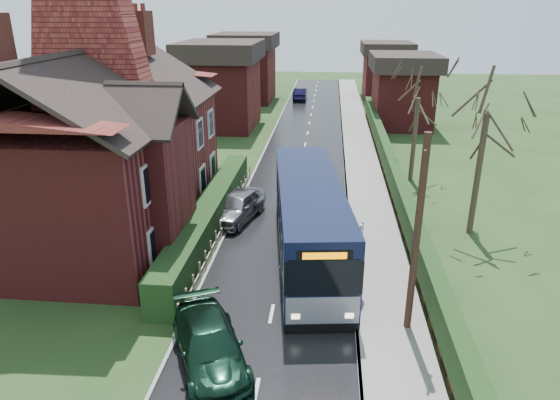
# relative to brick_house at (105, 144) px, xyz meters

# --- Properties ---
(ground) EXTENTS (140.00, 140.00, 0.00)m
(ground) POSITION_rel_brick_house_xyz_m (8.73, -4.78, -4.38)
(ground) COLOR #2C4B20
(ground) RESTS_ON ground
(road) EXTENTS (6.00, 100.00, 0.02)m
(road) POSITION_rel_brick_house_xyz_m (8.73, 5.22, -4.37)
(road) COLOR black
(road) RESTS_ON ground
(pavement) EXTENTS (2.50, 100.00, 0.14)m
(pavement) POSITION_rel_brick_house_xyz_m (12.98, 5.22, -4.31)
(pavement) COLOR slate
(pavement) RESTS_ON ground
(kerb_right) EXTENTS (0.12, 100.00, 0.14)m
(kerb_right) POSITION_rel_brick_house_xyz_m (11.78, 5.22, -4.31)
(kerb_right) COLOR gray
(kerb_right) RESTS_ON ground
(kerb_left) EXTENTS (0.12, 100.00, 0.10)m
(kerb_left) POSITION_rel_brick_house_xyz_m (5.68, 5.22, -4.33)
(kerb_left) COLOR gray
(kerb_left) RESTS_ON ground
(front_hedge) EXTENTS (1.20, 16.00, 1.60)m
(front_hedge) POSITION_rel_brick_house_xyz_m (4.83, 0.22, -3.58)
(front_hedge) COLOR black
(front_hedge) RESTS_ON ground
(picket_fence) EXTENTS (0.10, 16.00, 0.90)m
(picket_fence) POSITION_rel_brick_house_xyz_m (5.58, 0.22, -3.93)
(picket_fence) COLOR gray
(picket_fence) RESTS_ON ground
(right_wall_hedge) EXTENTS (0.60, 50.00, 1.80)m
(right_wall_hedge) POSITION_rel_brick_house_xyz_m (14.53, 5.22, -3.36)
(right_wall_hedge) COLOR maroon
(right_wall_hedge) RESTS_ON ground
(brick_house) EXTENTS (9.30, 14.60, 10.30)m
(brick_house) POSITION_rel_brick_house_xyz_m (0.00, 0.00, 0.00)
(brick_house) COLOR maroon
(brick_house) RESTS_ON ground
(bus) EXTENTS (4.06, 11.75, 3.50)m
(bus) POSITION_rel_brick_house_xyz_m (9.87, -2.11, -2.64)
(bus) COLOR black
(bus) RESTS_ON ground
(car_silver) EXTENTS (2.84, 4.71, 1.50)m
(car_silver) POSITION_rel_brick_house_xyz_m (5.95, 1.74, -3.63)
(car_silver) COLOR #9D9DA2
(car_silver) RESTS_ON ground
(car_green) EXTENTS (3.67, 5.06, 1.36)m
(car_green) POSITION_rel_brick_house_xyz_m (7.13, -9.64, -3.69)
(car_green) COLOR black
(car_green) RESTS_ON ground
(car_distant) EXTENTS (1.53, 4.35, 1.43)m
(car_distant) POSITION_rel_brick_house_xyz_m (7.04, 37.78, -3.66)
(car_distant) COLOR black
(car_distant) RESTS_ON ground
(bus_stop_sign) EXTENTS (0.18, 0.45, 3.02)m
(bus_stop_sign) POSITION_rel_brick_house_xyz_m (11.94, -4.94, -2.39)
(bus_stop_sign) COLOR slate
(bus_stop_sign) RESTS_ON ground
(telegraph_pole) EXTENTS (0.31, 0.89, 7.02)m
(telegraph_pole) POSITION_rel_brick_house_xyz_m (13.53, -7.21, -0.82)
(telegraph_pole) COLOR black
(telegraph_pole) RESTS_ON ground
(tree_right_near) EXTENTS (3.97, 3.97, 8.56)m
(tree_right_near) POSITION_rel_brick_house_xyz_m (17.73, 1.22, 2.02)
(tree_right_near) COLOR #362B20
(tree_right_near) RESTS_ON ground
(tree_right_far) EXTENTS (3.91, 3.91, 7.56)m
(tree_right_far) POSITION_rel_brick_house_xyz_m (15.96, 9.11, 1.27)
(tree_right_far) COLOR #382E21
(tree_right_far) RESTS_ON ground
(tree_house_side) EXTENTS (4.41, 4.41, 10.02)m
(tree_house_side) POSITION_rel_brick_house_xyz_m (-3.95, 8.81, 3.11)
(tree_house_side) COLOR #3D3024
(tree_house_side) RESTS_ON ground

